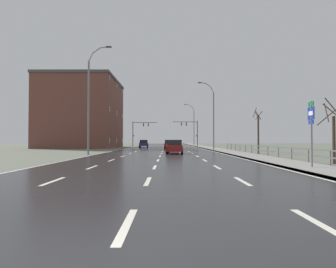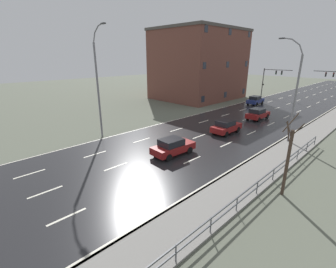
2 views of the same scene
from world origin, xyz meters
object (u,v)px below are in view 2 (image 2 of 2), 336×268
street_lamp_midground (294,94)px  traffic_signal_left (270,77)px  street_lamp_left_bank (98,86)px  car_far_left (226,126)px  brick_building (199,64)px  car_distant (255,100)px  car_mid_centre (173,146)px  car_far_right (258,114)px

street_lamp_midground → traffic_signal_left: size_ratio=1.69×
street_lamp_left_bank → car_far_left: bearing=51.1°
car_far_left → brick_building: size_ratio=0.24×
car_distant → brick_building: 13.89m
traffic_signal_left → brick_building: bearing=-130.5°
traffic_signal_left → car_distant: bearing=-78.6°
car_mid_centre → car_far_left: size_ratio=1.02×
car_mid_centre → brick_building: bearing=127.9°
car_far_right → brick_building: bearing=155.3°
car_mid_centre → car_far_left: (-0.13, 8.96, 0.00)m
car_mid_centre → car_distant: size_ratio=1.00×
brick_building → car_far_right: bearing=-25.6°
traffic_signal_left → car_mid_centre: size_ratio=1.46×
car_far_left → street_lamp_midground: bearing=18.1°
car_far_right → car_far_left: same height
car_mid_centre → brick_building: 32.45m
traffic_signal_left → brick_building: 16.03m
car_far_right → car_far_left: 8.75m
car_far_right → brick_building: (-17.69, 8.47, 6.14)m
street_lamp_midground → car_far_left: bearing=-161.7°
street_lamp_left_bank → car_far_left: 14.86m
car_mid_centre → brick_building: brick_building is taller
car_far_left → car_far_right: bearing=92.1°
traffic_signal_left → brick_building: size_ratio=0.36×
car_distant → car_far_left: (5.71, -18.98, 0.00)m
traffic_signal_left → car_far_right: 22.06m
car_mid_centre → car_distant: same height
street_lamp_left_bank → car_distant: street_lamp_left_bank is taller
car_far_right → brick_building: 20.55m
traffic_signal_left → car_mid_centre: (7.91, -38.18, -3.44)m
car_far_right → brick_building: size_ratio=0.24×
street_lamp_midground → street_lamp_left_bank: size_ratio=0.90×
street_lamp_left_bank → car_far_left: size_ratio=2.79×
car_distant → car_far_left: size_ratio=1.02×
street_lamp_midground → car_far_left: 7.67m
street_lamp_left_bank → brick_building: (-9.22, 28.15, 1.33)m
street_lamp_left_bank → car_distant: (3.12, 29.93, -4.81)m
car_mid_centre → car_far_left: same height
car_mid_centre → car_far_right: (-0.49, 17.70, 0.00)m
street_lamp_midground → car_mid_centre: (-5.94, -10.97, -4.23)m
car_far_left → brick_building: brick_building is taller
street_lamp_left_bank → traffic_signal_left: street_lamp_left_bank is taller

